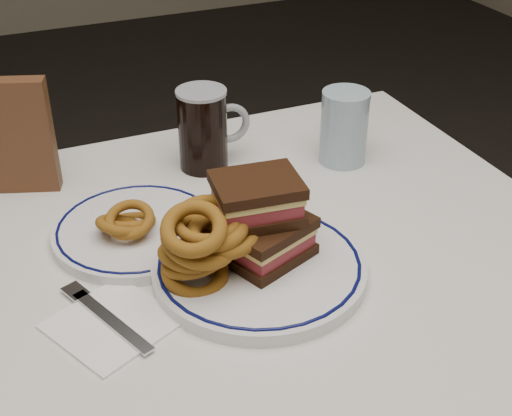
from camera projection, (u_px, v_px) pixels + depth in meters
name	position (u px, v px, depth m)	size (l,w,h in m)	color
dining_table	(168.00, 327.00, 1.06)	(1.27, 0.87, 0.75)	silver
main_plate	(259.00, 267.00, 0.99)	(0.30, 0.30, 0.02)	white
reuben_sandwich	(262.00, 219.00, 0.97)	(0.14, 0.13, 0.12)	black
onion_rings_main	(204.00, 244.00, 0.94)	(0.14, 0.12, 0.14)	#663C0D
ketchup_ramekin	(209.00, 220.00, 1.05)	(0.06, 0.06, 0.04)	white
beer_mug	(204.00, 128.00, 1.23)	(0.13, 0.09, 0.14)	black
water_glass	(344.00, 127.00, 1.25)	(0.08, 0.08, 0.13)	#94B0BF
far_plate	(137.00, 230.00, 1.08)	(0.25, 0.25, 0.02)	white
onion_rings_far	(127.00, 222.00, 1.05)	(0.10, 0.10, 0.06)	#663C0D
napkin_fork	(111.00, 322.00, 0.91)	(0.18, 0.19, 0.01)	white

